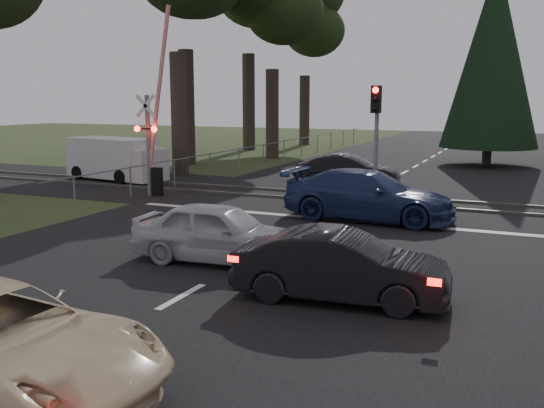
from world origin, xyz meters
The scene contains 16 objects.
ground centered at (0.00, 0.00, 0.00)m, with size 120.00×120.00×0.00m, color #2C3E1C.
road centered at (0.00, 10.00, 0.01)m, with size 14.00×100.00×0.01m, color black.
rail_corridor centered at (0.00, 12.00, 0.01)m, with size 120.00×8.00×0.01m, color black.
stop_line centered at (0.00, 8.20, 0.01)m, with size 13.00×0.35×0.00m, color silver.
rail_near centered at (0.00, 11.20, 0.05)m, with size 120.00×0.12×0.10m, color #59544C.
rail_far centered at (0.00, 12.80, 0.05)m, with size 120.00×0.12×0.10m, color #59544C.
crossing_signal centered at (-7.27, 9.79, 2.06)m, with size 1.62×0.38×6.96m.
traffic_signal_center centered at (1.00, 10.68, 2.81)m, with size 0.32×0.48×4.10m.
euc_tree_e centered at (-11.00, 36.00, 9.51)m, with size 6.00×6.00×13.20m.
conifer_tree centered at (3.50, 26.00, 5.99)m, with size 5.20×5.20×11.00m.
fence_left centered at (-7.80, 22.50, 0.00)m, with size 0.10×36.00×1.20m, color slate, non-canonical shape.
dark_hatchback centered at (2.81, 1.00, 0.65)m, with size 1.37×3.93×1.30m, color black.
silver_car centered at (-0.51, 2.46, 0.69)m, with size 1.62×4.02×1.37m, color #AAABB2.
blue_sedan centered at (1.36, 8.57, 0.76)m, with size 2.12×5.22×1.52m, color navy.
dark_car_far centered at (-1.12, 14.76, 0.69)m, with size 1.46×4.17×1.37m, color black.
white_van centered at (-11.39, 12.94, 0.96)m, with size 5.07×2.52×1.89m.
Camera 1 is at (5.93, -9.35, 3.71)m, focal length 40.00 mm.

